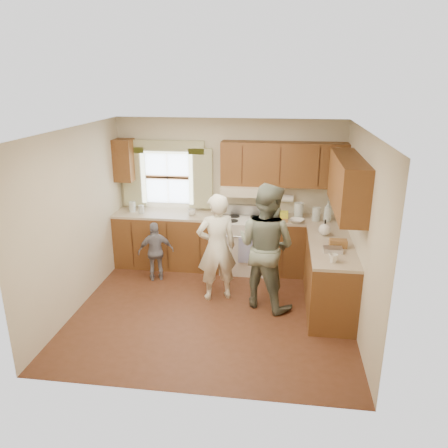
# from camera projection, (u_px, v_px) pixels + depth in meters

# --- Properties ---
(room) EXTENTS (3.80, 3.80, 3.80)m
(room) POSITION_uv_depth(u_px,v_px,m) (212.00, 226.00, 5.77)
(room) COLOR #502B19
(room) RESTS_ON ground
(kitchen_fixtures) EXTENTS (3.80, 2.25, 2.15)m
(kitchen_fixtures) POSITION_uv_depth(u_px,v_px,m) (262.00, 231.00, 6.84)
(kitchen_fixtures) COLOR #48230F
(kitchen_fixtures) RESTS_ON ground
(stove) EXTENTS (0.76, 0.67, 1.07)m
(stove) POSITION_uv_depth(u_px,v_px,m) (244.00, 244.00, 7.33)
(stove) COLOR silver
(stove) RESTS_ON ground
(woman_left) EXTENTS (0.68, 0.57, 1.60)m
(woman_left) POSITION_uv_depth(u_px,v_px,m) (217.00, 248.00, 6.26)
(woman_left) COLOR white
(woman_left) RESTS_ON ground
(woman_right) EXTENTS (1.09, 1.02, 1.79)m
(woman_right) POSITION_uv_depth(u_px,v_px,m) (266.00, 246.00, 6.04)
(woman_right) COLOR #1F3A29
(woman_right) RESTS_ON ground
(child) EXTENTS (0.61, 0.41, 0.97)m
(child) POSITION_uv_depth(u_px,v_px,m) (156.00, 252.00, 6.95)
(child) COLOR gray
(child) RESTS_ON ground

